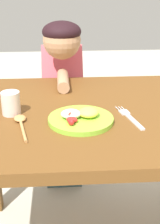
{
  "coord_description": "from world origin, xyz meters",
  "views": [
    {
      "loc": [
        -0.19,
        -1.13,
        1.2
      ],
      "look_at": [
        -0.11,
        -0.06,
        0.73
      ],
      "focal_mm": 53.24,
      "sensor_mm": 36.0,
      "label": 1
    }
  ],
  "objects_px": {
    "plate": "(80,118)",
    "drinking_cup": "(11,103)",
    "fork": "(130,118)",
    "spoon": "(21,122)",
    "person": "(63,102)"
  },
  "relations": [
    {
      "from": "plate",
      "to": "drinking_cup",
      "type": "xyz_separation_m",
      "value": [
        -0.24,
        0.08,
        0.03
      ]
    },
    {
      "from": "fork",
      "to": "spoon",
      "type": "relative_size",
      "value": 1.03
    },
    {
      "from": "plate",
      "to": "spoon",
      "type": "height_order",
      "value": "plate"
    },
    {
      "from": "spoon",
      "to": "drinking_cup",
      "type": "relative_size",
      "value": 2.32
    },
    {
      "from": "fork",
      "to": "drinking_cup",
      "type": "xyz_separation_m",
      "value": [
        -0.42,
        0.07,
        0.04
      ]
    },
    {
      "from": "plate",
      "to": "person",
      "type": "height_order",
      "value": "person"
    },
    {
      "from": "fork",
      "to": "spoon",
      "type": "distance_m",
      "value": 0.38
    },
    {
      "from": "plate",
      "to": "person",
      "type": "distance_m",
      "value": 0.62
    },
    {
      "from": "drinking_cup",
      "to": "person",
      "type": "distance_m",
      "value": 0.58
    },
    {
      "from": "plate",
      "to": "fork",
      "type": "height_order",
      "value": "plate"
    },
    {
      "from": "spoon",
      "to": "plate",
      "type": "bearing_deg",
      "value": -101.2
    },
    {
      "from": "drinking_cup",
      "to": "person",
      "type": "bearing_deg",
      "value": 69.04
    },
    {
      "from": "drinking_cup",
      "to": "person",
      "type": "height_order",
      "value": "person"
    },
    {
      "from": "fork",
      "to": "spoon",
      "type": "bearing_deg",
      "value": 79.87
    },
    {
      "from": "drinking_cup",
      "to": "fork",
      "type": "bearing_deg",
      "value": -8.95
    }
  ]
}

